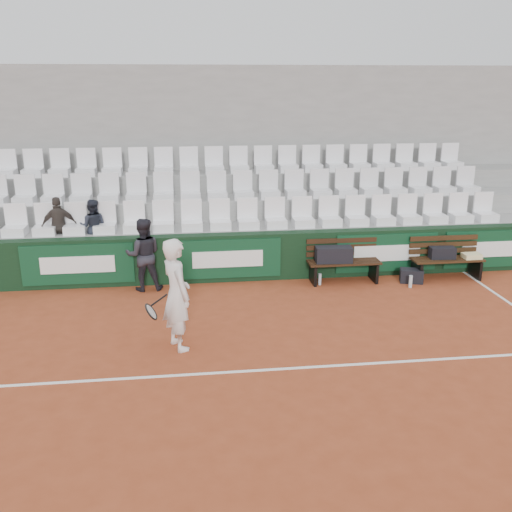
{
  "coord_description": "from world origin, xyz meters",
  "views": [
    {
      "loc": [
        -1.02,
        -7.35,
        4.03
      ],
      "look_at": [
        0.21,
        2.4,
        1.0
      ],
      "focal_mm": 40.0,
      "sensor_mm": 36.0,
      "label": 1
    }
  ],
  "objects_px": {
    "tennis_player": "(176,294)",
    "ball_kid": "(144,255)",
    "bench_right": "(446,269)",
    "water_bottle_near": "(320,279)",
    "bench_left": "(344,271)",
    "sports_bag_right": "(442,253)",
    "sports_bag_ground": "(411,276)",
    "sports_bag_left": "(334,254)",
    "spectator_b": "(57,205)",
    "spectator_c": "(91,205)",
    "water_bottle_far": "(411,282)"
  },
  "relations": [
    {
      "from": "tennis_player",
      "to": "ball_kid",
      "type": "xyz_separation_m",
      "value": [
        -0.67,
        2.7,
        -0.15
      ]
    },
    {
      "from": "bench_right",
      "to": "water_bottle_near",
      "type": "height_order",
      "value": "bench_right"
    },
    {
      "from": "bench_left",
      "to": "tennis_player",
      "type": "height_order",
      "value": "tennis_player"
    },
    {
      "from": "bench_right",
      "to": "sports_bag_right",
      "type": "relative_size",
      "value": 2.87
    },
    {
      "from": "tennis_player",
      "to": "bench_left",
      "type": "bearing_deg",
      "value": 37.92
    },
    {
      "from": "sports_bag_right",
      "to": "sports_bag_ground",
      "type": "xyz_separation_m",
      "value": [
        -0.7,
        -0.15,
        -0.43
      ]
    },
    {
      "from": "sports_bag_left",
      "to": "ball_kid",
      "type": "height_order",
      "value": "ball_kid"
    },
    {
      "from": "ball_kid",
      "to": "water_bottle_near",
      "type": "bearing_deg",
      "value": 174.32
    },
    {
      "from": "spectator_b",
      "to": "sports_bag_left",
      "type": "bearing_deg",
      "value": 156.16
    },
    {
      "from": "tennis_player",
      "to": "ball_kid",
      "type": "bearing_deg",
      "value": 103.98
    },
    {
      "from": "spectator_c",
      "to": "ball_kid",
      "type": "bearing_deg",
      "value": 144.19
    },
    {
      "from": "spectator_b",
      "to": "spectator_c",
      "type": "relative_size",
      "value": 1.06
    },
    {
      "from": "water_bottle_far",
      "to": "spectator_c",
      "type": "relative_size",
      "value": 0.22
    },
    {
      "from": "ball_kid",
      "to": "spectator_b",
      "type": "xyz_separation_m",
      "value": [
        -1.75,
        0.87,
        0.87
      ]
    },
    {
      "from": "bench_left",
      "to": "water_bottle_near",
      "type": "distance_m",
      "value": 0.56
    },
    {
      "from": "water_bottle_near",
      "to": "ball_kid",
      "type": "height_order",
      "value": "ball_kid"
    },
    {
      "from": "water_bottle_far",
      "to": "spectator_b",
      "type": "relative_size",
      "value": 0.21
    },
    {
      "from": "bench_right",
      "to": "tennis_player",
      "type": "relative_size",
      "value": 0.84
    },
    {
      "from": "sports_bag_right",
      "to": "spectator_c",
      "type": "relative_size",
      "value": 0.46
    },
    {
      "from": "bench_left",
      "to": "tennis_player",
      "type": "xyz_separation_m",
      "value": [
        -3.41,
        -2.66,
        0.66
      ]
    },
    {
      "from": "sports_bag_ground",
      "to": "spectator_c",
      "type": "relative_size",
      "value": 0.4
    },
    {
      "from": "water_bottle_far",
      "to": "sports_bag_ground",
      "type": "bearing_deg",
      "value": 65.57
    },
    {
      "from": "water_bottle_near",
      "to": "tennis_player",
      "type": "height_order",
      "value": "tennis_player"
    },
    {
      "from": "sports_bag_right",
      "to": "spectator_b",
      "type": "distance_m",
      "value": 8.05
    },
    {
      "from": "sports_bag_ground",
      "to": "spectator_c",
      "type": "bearing_deg",
      "value": 170.25
    },
    {
      "from": "sports_bag_left",
      "to": "water_bottle_near",
      "type": "height_order",
      "value": "sports_bag_left"
    },
    {
      "from": "bench_right",
      "to": "spectator_b",
      "type": "height_order",
      "value": "spectator_b"
    },
    {
      "from": "spectator_b",
      "to": "sports_bag_ground",
      "type": "bearing_deg",
      "value": 156.78
    },
    {
      "from": "sports_bag_ground",
      "to": "spectator_b",
      "type": "distance_m",
      "value": 7.46
    },
    {
      "from": "bench_left",
      "to": "bench_right",
      "type": "distance_m",
      "value": 2.21
    },
    {
      "from": "ball_kid",
      "to": "spectator_b",
      "type": "bearing_deg",
      "value": -29.49
    },
    {
      "from": "bench_left",
      "to": "spectator_b",
      "type": "distance_m",
      "value": 6.06
    },
    {
      "from": "bench_right",
      "to": "water_bottle_far",
      "type": "distance_m",
      "value": 1.05
    },
    {
      "from": "water_bottle_near",
      "to": "bench_left",
      "type": "bearing_deg",
      "value": 12.92
    },
    {
      "from": "sports_bag_right",
      "to": "water_bottle_far",
      "type": "height_order",
      "value": "sports_bag_right"
    },
    {
      "from": "spectator_b",
      "to": "spectator_c",
      "type": "bearing_deg",
      "value": 165.63
    },
    {
      "from": "sports_bag_left",
      "to": "water_bottle_near",
      "type": "relative_size",
      "value": 3.07
    },
    {
      "from": "sports_bag_right",
      "to": "ball_kid",
      "type": "xyz_separation_m",
      "value": [
        -6.18,
        0.11,
        0.16
      ]
    },
    {
      "from": "sports_bag_right",
      "to": "water_bottle_far",
      "type": "xyz_separation_m",
      "value": [
        -0.84,
        -0.45,
        -0.44
      ]
    },
    {
      "from": "bench_right",
      "to": "spectator_c",
      "type": "height_order",
      "value": "spectator_c"
    },
    {
      "from": "water_bottle_far",
      "to": "spectator_b",
      "type": "xyz_separation_m",
      "value": [
        -7.09,
        1.43,
        1.48
      ]
    },
    {
      "from": "sports_bag_right",
      "to": "spectator_b",
      "type": "xyz_separation_m",
      "value": [
        -7.93,
        0.98,
        1.04
      ]
    },
    {
      "from": "sports_bag_left",
      "to": "ball_kid",
      "type": "bearing_deg",
      "value": 179.09
    },
    {
      "from": "bench_left",
      "to": "ball_kid",
      "type": "height_order",
      "value": "ball_kid"
    },
    {
      "from": "bench_left",
      "to": "sports_bag_ground",
      "type": "xyz_separation_m",
      "value": [
        1.4,
        -0.21,
        -0.08
      ]
    },
    {
      "from": "water_bottle_far",
      "to": "ball_kid",
      "type": "height_order",
      "value": "ball_kid"
    },
    {
      "from": "sports_bag_left",
      "to": "water_bottle_near",
      "type": "xyz_separation_m",
      "value": [
        -0.3,
        -0.11,
        -0.49
      ]
    },
    {
      "from": "sports_bag_right",
      "to": "tennis_player",
      "type": "bearing_deg",
      "value": -154.76
    },
    {
      "from": "sports_bag_right",
      "to": "water_bottle_near",
      "type": "distance_m",
      "value": 2.67
    },
    {
      "from": "ball_kid",
      "to": "spectator_c",
      "type": "height_order",
      "value": "spectator_c"
    }
  ]
}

